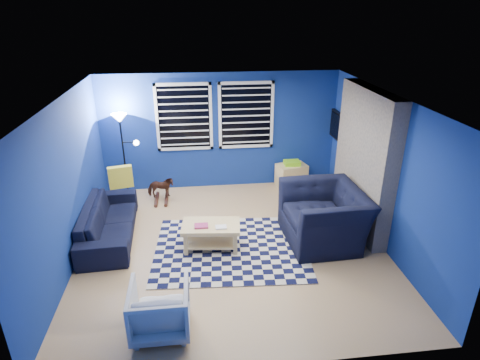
# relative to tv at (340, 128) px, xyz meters

# --- Properties ---
(floor) EXTENTS (5.00, 5.00, 0.00)m
(floor) POSITION_rel_tv_xyz_m (-2.45, -2.00, -1.40)
(floor) COLOR tan
(floor) RESTS_ON ground
(ceiling) EXTENTS (5.00, 5.00, 0.00)m
(ceiling) POSITION_rel_tv_xyz_m (-2.45, -2.00, 1.10)
(ceiling) COLOR white
(ceiling) RESTS_ON wall_back
(wall_back) EXTENTS (5.00, 0.00, 5.00)m
(wall_back) POSITION_rel_tv_xyz_m (-2.45, 0.50, -0.15)
(wall_back) COLOR navy
(wall_back) RESTS_ON floor
(wall_left) EXTENTS (0.00, 5.00, 5.00)m
(wall_left) POSITION_rel_tv_xyz_m (-4.95, -2.00, -0.15)
(wall_left) COLOR navy
(wall_left) RESTS_ON floor
(wall_right) EXTENTS (0.00, 5.00, 5.00)m
(wall_right) POSITION_rel_tv_xyz_m (0.05, -2.00, -0.15)
(wall_right) COLOR navy
(wall_right) RESTS_ON floor
(fireplace) EXTENTS (0.65, 2.00, 2.50)m
(fireplace) POSITION_rel_tv_xyz_m (-0.09, -1.50, -0.20)
(fireplace) COLOR gray
(fireplace) RESTS_ON floor
(window_left) EXTENTS (1.17, 0.06, 1.42)m
(window_left) POSITION_rel_tv_xyz_m (-3.20, 0.46, 0.20)
(window_left) COLOR black
(window_left) RESTS_ON wall_back
(window_right) EXTENTS (1.17, 0.06, 1.42)m
(window_right) POSITION_rel_tv_xyz_m (-1.90, 0.46, 0.20)
(window_right) COLOR black
(window_right) RESTS_ON wall_back
(tv) EXTENTS (0.07, 1.00, 0.58)m
(tv) POSITION_rel_tv_xyz_m (0.00, 0.00, 0.00)
(tv) COLOR black
(tv) RESTS_ON wall_right
(rug) EXTENTS (2.62, 2.16, 0.02)m
(rug) POSITION_rel_tv_xyz_m (-2.49, -2.08, -1.39)
(rug) COLOR black
(rug) RESTS_ON floor
(sofa) EXTENTS (2.12, 0.91, 0.61)m
(sofa) POSITION_rel_tv_xyz_m (-4.55, -1.45, -1.10)
(sofa) COLOR black
(sofa) RESTS_ON floor
(armchair_big) EXTENTS (1.49, 1.32, 0.93)m
(armchair_big) POSITION_rel_tv_xyz_m (-0.88, -1.97, -0.94)
(armchair_big) COLOR black
(armchair_big) RESTS_ON floor
(armchair_bent) EXTENTS (0.71, 0.73, 0.67)m
(armchair_bent) POSITION_rel_tv_xyz_m (-3.52, -3.79, -1.07)
(armchair_bent) COLOR gray
(armchair_bent) RESTS_ON floor
(rocking_horse) EXTENTS (0.25, 0.54, 0.45)m
(rocking_horse) POSITION_rel_tv_xyz_m (-3.74, -0.13, -1.10)
(rocking_horse) COLOR #4A2D17
(rocking_horse) RESTS_ON floor
(coffee_table) EXTENTS (0.99, 0.64, 0.47)m
(coffee_table) POSITION_rel_tv_xyz_m (-2.80, -2.02, -1.07)
(coffee_table) COLOR #DEBE7D
(coffee_table) RESTS_ON rug
(cabinet) EXTENTS (0.71, 0.56, 0.61)m
(cabinet) POSITION_rel_tv_xyz_m (-0.90, 0.25, -1.13)
(cabinet) COLOR #DEBE7D
(cabinet) RESTS_ON floor
(floor_lamp) EXTENTS (0.48, 0.30, 1.78)m
(floor_lamp) POSITION_rel_tv_xyz_m (-4.43, 0.18, 0.06)
(floor_lamp) COLOR black
(floor_lamp) RESTS_ON floor
(throw_pillow) EXTENTS (0.45, 0.23, 0.41)m
(throw_pillow) POSITION_rel_tv_xyz_m (-4.40, -0.71, -0.59)
(throw_pillow) COLOR gold
(throw_pillow) RESTS_ON sofa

